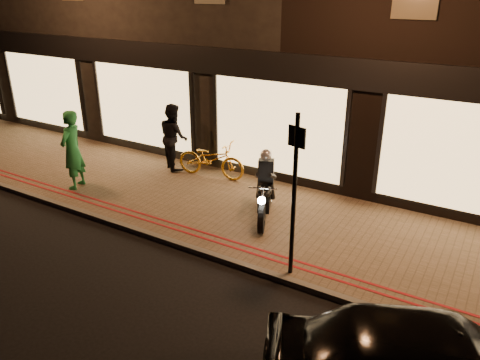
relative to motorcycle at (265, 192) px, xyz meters
The scene contains 10 objects.
ground 2.21m from the motorcycle, 110.69° to the right, with size 90.00×90.00×0.00m, color black.
sidewalk 1.00m from the motorcycle, behind, with size 50.00×4.00×0.12m, color brown.
kerb_stone 2.15m from the motorcycle, 111.19° to the right, with size 50.00×0.14×0.12m, color #59544C.
red_kerb_lines 1.70m from the motorcycle, 117.74° to the right, with size 50.00×0.26×0.01m.
building_row 7.90m from the motorcycle, 95.98° to the left, with size 48.00×10.11×8.50m.
motorcycle is the anchor object (origin of this frame).
sign_post 2.48m from the motorcycle, 49.60° to the right, with size 0.35×0.12×3.00m.
bicycle_gold 2.78m from the motorcycle, 149.78° to the left, with size 0.68×1.95×1.03m, color gold.
person_green 5.12m from the motorcycle, 168.91° to the right, with size 0.74×0.49×2.03m, color #1F773A.
person_dark 3.96m from the motorcycle, 158.70° to the left, with size 0.91×0.71×1.87m, color black.
Camera 1 is at (5.12, -6.47, 5.01)m, focal length 35.00 mm.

